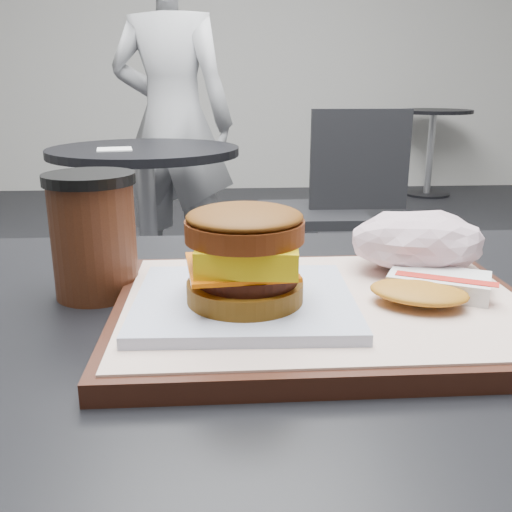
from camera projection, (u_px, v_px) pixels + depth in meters
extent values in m
cube|color=silver|center=(225.00, 21.00, 5.09)|extent=(8.00, 0.10, 3.00)
cube|color=black|center=(301.00, 335.00, 0.54)|extent=(0.80, 0.60, 0.04)
cube|color=black|center=(324.00, 310.00, 0.52)|extent=(0.38, 0.28, 0.02)
cube|color=beige|center=(324.00, 300.00, 0.52)|extent=(0.36, 0.26, 0.00)
cube|color=silver|center=(245.00, 301.00, 0.50)|extent=(0.20, 0.18, 0.01)
cylinder|color=brown|center=(245.00, 291.00, 0.49)|extent=(0.10, 0.10, 0.02)
cylinder|color=#331007|center=(247.00, 275.00, 0.49)|extent=(0.09, 0.09, 0.01)
cube|color=orange|center=(240.00, 266.00, 0.48)|extent=(0.10, 0.10, 0.00)
cube|color=yellow|center=(248.00, 253.00, 0.48)|extent=(0.09, 0.09, 0.02)
cylinder|color=#692D0F|center=(245.00, 230.00, 0.47)|extent=(0.10, 0.10, 0.02)
ellipsoid|color=brown|center=(245.00, 217.00, 0.47)|extent=(0.10, 0.10, 0.02)
cube|color=silver|center=(439.00, 283.00, 0.54)|extent=(0.11, 0.09, 0.02)
cube|color=red|center=(446.00, 279.00, 0.52)|extent=(0.09, 0.05, 0.00)
ellipsoid|color=#C57F1F|center=(419.00, 292.00, 0.50)|extent=(0.10, 0.09, 0.01)
cylinder|color=#3D1B0E|center=(94.00, 238.00, 0.57)|extent=(0.08, 0.08, 0.12)
cylinder|color=black|center=(89.00, 178.00, 0.55)|extent=(0.09, 0.09, 0.01)
cylinder|color=black|center=(154.00, 332.00, 2.31)|extent=(0.44, 0.44, 0.02)
cylinder|color=#A5A5AA|center=(149.00, 246.00, 2.21)|extent=(0.07, 0.07, 0.70)
cylinder|color=black|center=(144.00, 151.00, 2.10)|extent=(0.70, 0.70, 0.03)
cube|color=white|center=(114.00, 149.00, 2.02)|extent=(0.14, 0.14, 0.00)
cylinder|color=#A1A1A6|center=(310.00, 269.00, 2.41)|extent=(0.06, 0.06, 0.44)
cube|color=black|center=(311.00, 214.00, 2.34)|extent=(0.43, 0.43, 0.04)
cube|color=black|center=(360.00, 160.00, 2.29)|extent=(0.40, 0.04, 0.40)
imported|color=#B8B8BD|center=(173.00, 123.00, 2.67)|extent=(0.66, 0.53, 1.60)
cylinder|color=black|center=(426.00, 194.00, 5.16)|extent=(0.40, 0.40, 0.02)
cylinder|color=#A5A5AA|center=(430.00, 154.00, 5.06)|extent=(0.06, 0.06, 0.70)
cylinder|color=black|center=(434.00, 111.00, 4.95)|extent=(0.66, 0.66, 0.03)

